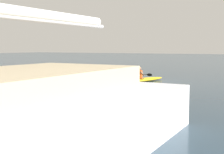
# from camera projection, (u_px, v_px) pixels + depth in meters

# --- Properties ---
(ground_plane) EXTENTS (160.00, 160.00, 0.00)m
(ground_plane) POSITION_uv_depth(u_px,v_px,m) (147.00, 81.00, 19.78)
(ground_plane) COLOR #233847
(kayak) EXTENTS (2.01, 4.66, 0.25)m
(kayak) POSITION_uv_depth(u_px,v_px,m) (139.00, 80.00, 19.33)
(kayak) COLOR #EAB214
(kayak) RESTS_ON ground
(kayaker) EXTENTS (2.21, 0.73, 0.72)m
(kayaker) POSITION_uv_depth(u_px,v_px,m) (139.00, 74.00, 19.27)
(kayaker) COLOR #E04C14
(kayaker) RESTS_ON kayak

